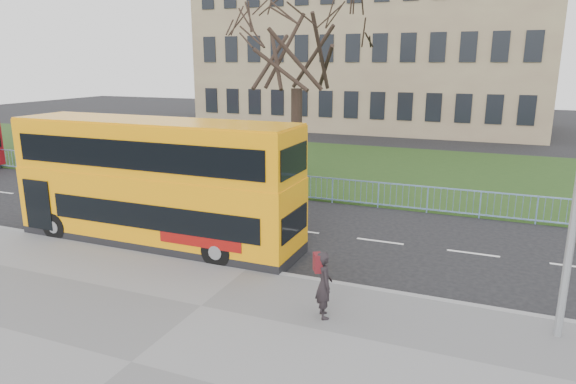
% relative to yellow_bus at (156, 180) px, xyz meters
% --- Properties ---
extents(ground, '(120.00, 120.00, 0.00)m').
position_rel_yellow_bus_xyz_m(ground, '(3.84, 0.51, -2.20)').
color(ground, black).
rests_on(ground, ground).
extents(pavement, '(80.00, 10.50, 0.12)m').
position_rel_yellow_bus_xyz_m(pavement, '(3.84, -6.24, -2.14)').
color(pavement, slate).
rests_on(pavement, ground).
extents(kerb, '(80.00, 0.20, 0.14)m').
position_rel_yellow_bus_xyz_m(kerb, '(3.84, -1.04, -2.13)').
color(kerb, gray).
rests_on(kerb, ground).
extents(grass_verge, '(80.00, 15.40, 0.08)m').
position_rel_yellow_bus_xyz_m(grass_verge, '(3.84, 14.81, -2.16)').
color(grass_verge, '#1E3B15').
rests_on(grass_verge, ground).
extents(guard_railing, '(40.00, 0.12, 1.10)m').
position_rel_yellow_bus_xyz_m(guard_railing, '(3.84, 7.11, -1.65)').
color(guard_railing, '#779CD3').
rests_on(guard_railing, ground).
extents(bare_tree, '(7.64, 7.64, 10.91)m').
position_rel_yellow_bus_xyz_m(bare_tree, '(0.84, 10.51, 3.34)').
color(bare_tree, black).
rests_on(bare_tree, grass_verge).
extents(civic_building, '(30.00, 15.00, 14.00)m').
position_rel_yellow_bus_xyz_m(civic_building, '(-1.16, 35.51, 4.80)').
color(civic_building, '#836A53').
rests_on(civic_building, ground).
extents(yellow_bus, '(9.78, 2.39, 4.09)m').
position_rel_yellow_bus_xyz_m(yellow_bus, '(0.00, 0.00, 0.00)').
color(yellow_bus, '#FF9F0A').
rests_on(yellow_bus, ground).
extents(pedestrian, '(0.63, 0.70, 1.61)m').
position_rel_yellow_bus_xyz_m(pedestrian, '(6.80, -2.98, -1.27)').
color(pedestrian, black).
rests_on(pedestrian, pavement).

